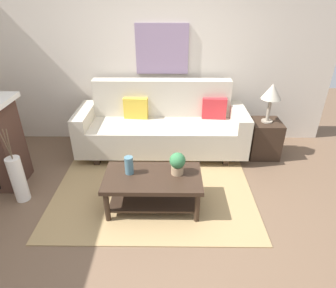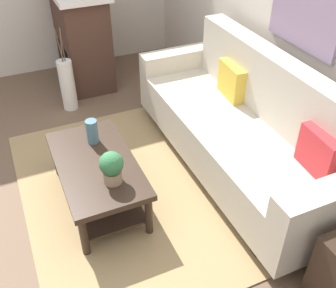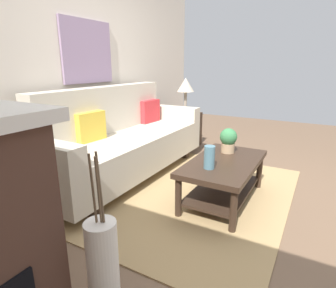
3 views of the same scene
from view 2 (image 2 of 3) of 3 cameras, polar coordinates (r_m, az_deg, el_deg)
The scene contains 15 objects.
ground_plane at distance 3.48m, azimuth -11.88°, elevation -8.45°, with size 9.44×9.44×0.00m, color brown.
wall_back at distance 3.54m, azimuth 18.97°, elevation 17.27°, with size 5.44×0.10×2.70m, color beige.
area_rug at distance 3.56m, azimuth -4.08°, elevation -6.20°, with size 2.48×1.96×0.01m, color #A38456.
couch at distance 3.58m, azimuth 10.37°, elevation 2.29°, with size 2.48×0.84×1.08m.
throw_pillow_mustard at distance 3.79m, azimuth 9.16°, elevation 8.93°, with size 0.36×0.12×0.32m, color gold.
throw_pillow_crimson at distance 3.03m, azimuth 20.84°, elevation -1.16°, with size 0.36×0.12×0.32m, color red.
coffee_table at distance 3.27m, azimuth -10.11°, elevation -4.08°, with size 1.10×0.60×0.43m.
tabletop_vase at distance 3.36m, azimuth -10.82°, elevation 1.77°, with size 0.10×0.10×0.21m, color slate.
potted_plant_tabletop at distance 2.91m, azimuth -8.08°, elevation -3.25°, with size 0.18×0.18×0.26m.
fireplace at distance 5.07m, azimuth -12.23°, elevation 14.77°, with size 1.02×0.58×1.16m.
floor_vase at distance 4.62m, azimuth -14.20°, elevation 8.17°, with size 0.16×0.16×0.58m, color white.
floor_vase_branch_a at distance 4.41m, azimuth -15.07°, elevation 13.43°, with size 0.01×0.01×0.36m, color brown.
floor_vase_branch_b at distance 4.44m, azimuth -14.92°, elevation 13.61°, with size 0.01×0.01×0.36m, color brown.
floor_vase_branch_c at distance 4.43m, azimuth -15.37°, elevation 13.51°, with size 0.01×0.01×0.36m, color brown.
framed_painting at distance 3.40m, azimuth 19.36°, elevation 18.74°, with size 0.78×0.03×0.73m, color gray.
Camera 2 is at (2.47, -0.32, 2.43)m, focal length 42.53 mm.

